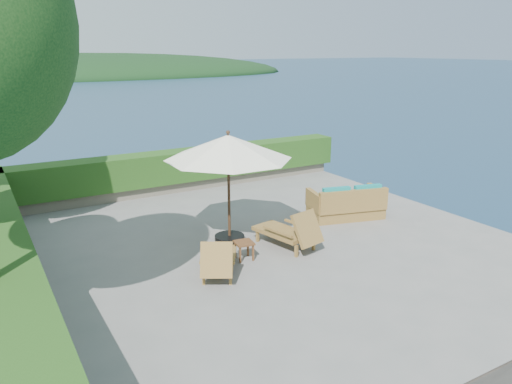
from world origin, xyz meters
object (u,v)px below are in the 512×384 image
lounge_right (290,231)px  wicker_loveseat (347,205)px  side_table (244,245)px  patio_umbrella (228,148)px  lounge_left (218,259)px

lounge_right → wicker_loveseat: size_ratio=0.83×
lounge_right → side_table: size_ratio=4.16×
side_table → wicker_loveseat: 4.05m
patio_umbrella → side_table: (-0.27, -1.24, -1.99)m
lounge_right → wicker_loveseat: bearing=8.4°
lounge_right → wicker_loveseat: (2.62, 1.02, -0.03)m
patio_umbrella → lounge_right: patio_umbrella is taller
lounge_left → lounge_right: 2.22m
lounge_left → wicker_loveseat: bearing=47.6°
lounge_left → lounge_right: lounge_right is taller
side_table → wicker_loveseat: bearing=15.4°
patio_umbrella → lounge_right: (1.02, -1.18, -1.92)m
patio_umbrella → wicker_loveseat: size_ratio=1.79×
side_table → wicker_loveseat: size_ratio=0.20×
patio_umbrella → lounge_right: 2.48m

